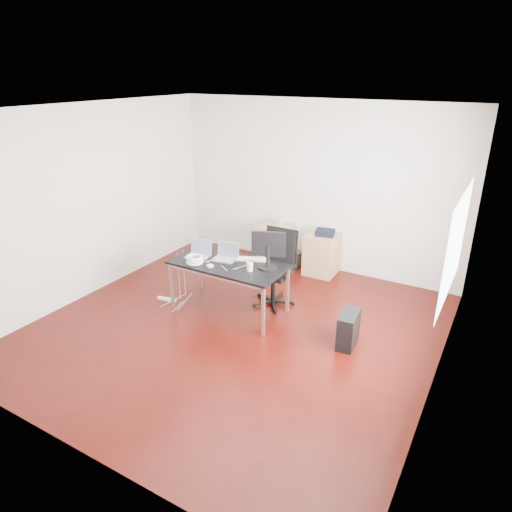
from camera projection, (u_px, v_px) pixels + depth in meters
The scene contains 18 objects.
room_shell at pixel (236, 230), 5.56m from camera, with size 5.00×5.00×5.00m.
desk at pixel (229, 267), 6.32m from camera, with size 1.60×0.80×0.73m.
office_chair at pixel (276, 264), 6.59m from camera, with size 0.48×0.50×1.08m.
filing_cabinet_left at pixel (276, 245), 8.02m from camera, with size 0.50×0.50×0.70m, color #A47852.
filing_cabinet_right at pixel (322, 254), 7.62m from camera, with size 0.50×0.50×0.70m, color #A47852.
pc_tower at pixel (348, 329), 5.67m from camera, with size 0.20×0.45×0.44m, color black.
wastebasket at pixel (295, 259), 7.95m from camera, with size 0.24×0.24×0.28m, color black.
power_strip at pixel (167, 299), 6.83m from camera, with size 0.30×0.06×0.04m, color white.
laptop_left at pixel (199, 253), 6.50m from camera, with size 0.37×0.30×0.23m.
laptop_right at pixel (226, 255), 6.41m from camera, with size 0.36×0.29×0.23m.
monitor at pixel (268, 248), 6.05m from camera, with size 0.44×0.26×0.51m.
keyboard at pixel (253, 259), 6.40m from camera, with size 0.44×0.14×0.02m, color white.
cup_white at pixel (250, 267), 6.04m from camera, with size 0.08×0.08×0.12m, color white.
cup_brown at pixel (250, 264), 6.13m from camera, with size 0.08×0.08×0.10m, color #54341D.
cable_coil at pixel (195, 260), 6.27m from camera, with size 0.24×0.24×0.11m.
power_adapter at pixel (210, 266), 6.18m from camera, with size 0.07×0.07×0.03m, color white.
speaker at pixel (279, 221), 7.86m from camera, with size 0.09×0.08×0.18m, color #9E9E9E.
navy_garment at pixel (325, 233), 7.42m from camera, with size 0.30×0.24×0.09m, color black.
Camera 1 is at (2.87, -4.43, 3.22)m, focal length 32.00 mm.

